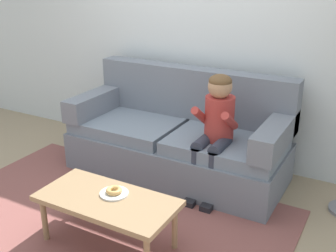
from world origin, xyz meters
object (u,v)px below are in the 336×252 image
at_px(couch, 179,139).
at_px(donut, 114,190).
at_px(person_child, 216,124).
at_px(toy_controller, 66,191).
at_px(coffee_table, 107,203).

xyz_separation_m(couch, donut, (0.11, -1.23, 0.07)).
height_order(person_child, toy_controller, person_child).
relative_size(couch, donut, 17.49).
bearing_deg(couch, toy_controller, -127.78).
xyz_separation_m(person_child, toy_controller, (-1.16, -0.69, -0.65)).
bearing_deg(coffee_table, donut, 78.07).
bearing_deg(couch, coffee_table, -85.93).
relative_size(coffee_table, donut, 8.51).
bearing_deg(donut, coffee_table, -101.93).
bearing_deg(toy_controller, couch, 18.87).
bearing_deg(coffee_table, person_child, 71.15).
bearing_deg(toy_controller, donut, -55.79).
xyz_separation_m(couch, coffee_table, (0.09, -1.30, -0.00)).
xyz_separation_m(couch, toy_controller, (-0.70, -0.90, -0.33)).
height_order(coffee_table, person_child, person_child).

